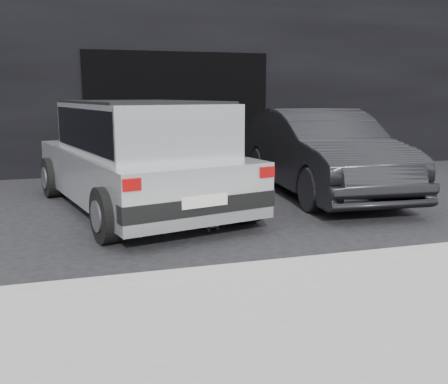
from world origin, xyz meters
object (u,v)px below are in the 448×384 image
object	(u,v)px
silver_hatchback	(139,151)
second_car	(320,152)
cat_siamese	(208,219)
cat_white	(153,218)

from	to	relation	value
silver_hatchback	second_car	bearing A→B (deg)	-7.40
cat_siamese	cat_white	xyz separation A→B (m)	(-0.71, -0.02, 0.07)
silver_hatchback	second_car	xyz separation A→B (m)	(3.14, 0.35, -0.15)
second_car	cat_white	xyz separation A→B (m)	(-3.15, -1.72, -0.54)
second_car	cat_siamese	distance (m)	3.03
silver_hatchback	cat_white	distance (m)	1.54
silver_hatchback	second_car	world-z (taller)	silver_hatchback
cat_siamese	cat_white	distance (m)	0.71
silver_hatchback	cat_siamese	distance (m)	1.70
second_car	cat_siamese	size ratio (longest dim) A/B	6.01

